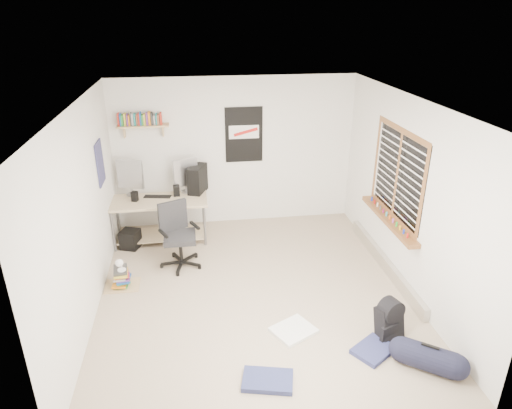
{
  "coord_description": "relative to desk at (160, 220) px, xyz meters",
  "views": [
    {
      "loc": [
        -0.7,
        -5.07,
        3.48
      ],
      "look_at": [
        0.1,
        0.47,
        1.06
      ],
      "focal_mm": 32.0,
      "sensor_mm": 36.0,
      "label": 1
    }
  ],
  "objects": [
    {
      "name": "floor",
      "position": [
        1.28,
        -1.66,
        -0.37
      ],
      "size": [
        4.0,
        4.5,
        0.01
      ],
      "primitive_type": "cube",
      "color": "gray",
      "rests_on": "ground"
    },
    {
      "name": "ceiling",
      "position": [
        1.28,
        -1.66,
        2.14
      ],
      "size": [
        4.0,
        4.5,
        0.01
      ],
      "primitive_type": "cube",
      "color": "white",
      "rests_on": "ground"
    },
    {
      "name": "back_wall",
      "position": [
        1.28,
        0.59,
        0.89
      ],
      "size": [
        4.0,
        0.01,
        2.5
      ],
      "primitive_type": "cube",
      "color": "silver",
      "rests_on": "ground"
    },
    {
      "name": "left_wall",
      "position": [
        -0.73,
        -1.66,
        0.89
      ],
      "size": [
        0.01,
        4.5,
        2.5
      ],
      "primitive_type": "cube",
      "color": "silver",
      "rests_on": "ground"
    },
    {
      "name": "right_wall",
      "position": [
        3.28,
        -1.66,
        0.89
      ],
      "size": [
        0.01,
        4.5,
        2.5
      ],
      "primitive_type": "cube",
      "color": "silver",
      "rests_on": "ground"
    },
    {
      "name": "desk",
      "position": [
        0.0,
        0.0,
        0.0
      ],
      "size": [
        1.61,
        0.93,
        0.69
      ],
      "primitive_type": "cube",
      "rotation": [
        0.0,
        0.0,
        0.19
      ],
      "color": "#BDB683",
      "rests_on": "floor"
    },
    {
      "name": "monitor_left",
      "position": [
        -0.42,
        0.27,
        0.56
      ],
      "size": [
        0.44,
        0.24,
        0.47
      ],
      "primitive_type": "cube",
      "rotation": [
        0.0,
        0.0,
        -0.33
      ],
      "color": "#B2B1B7",
      "rests_on": "desk"
    },
    {
      "name": "monitor_right",
      "position": [
        0.44,
        0.27,
        0.54
      ],
      "size": [
        0.41,
        0.23,
        0.44
      ],
      "primitive_type": "cube",
      "rotation": [
        0.0,
        0.0,
        0.36
      ],
      "color": "#999A9D",
      "rests_on": "desk"
    },
    {
      "name": "pc_tower",
      "position": [
        0.63,
        0.27,
        0.55
      ],
      "size": [
        0.35,
        0.48,
        0.46
      ],
      "primitive_type": "cube",
      "rotation": [
        0.0,
        0.0,
        -0.36
      ],
      "color": "black",
      "rests_on": "desk"
    },
    {
      "name": "keyboard",
      "position": [
        -0.02,
        0.14,
        0.33
      ],
      "size": [
        0.45,
        0.23,
        0.02
      ],
      "primitive_type": "cube",
      "rotation": [
        0.0,
        0.0,
        -0.19
      ],
      "color": "black",
      "rests_on": "desk"
    },
    {
      "name": "speaker_left",
      "position": [
        -0.36,
        0.01,
        0.41
      ],
      "size": [
        0.11,
        0.11,
        0.18
      ],
      "primitive_type": "cube",
      "rotation": [
        0.0,
        0.0,
        -0.33
      ],
      "color": "black",
      "rests_on": "desk"
    },
    {
      "name": "speaker_right",
      "position": [
        0.28,
        0.13,
        0.42
      ],
      "size": [
        0.11,
        0.11,
        0.2
      ],
      "primitive_type": "cube",
      "rotation": [
        0.0,
        0.0,
        0.09
      ],
      "color": "black",
      "rests_on": "desk"
    },
    {
      "name": "office_chair",
      "position": [
        0.32,
        -0.84,
        0.12
      ],
      "size": [
        0.83,
        0.83,
        0.95
      ],
      "primitive_type": "cube",
      "rotation": [
        0.0,
        0.0,
        0.43
      ],
      "color": "black",
      "rests_on": "floor"
    },
    {
      "name": "wall_shelf",
      "position": [
        -0.17,
        0.48,
        1.42
      ],
      "size": [
        0.8,
        0.22,
        0.24
      ],
      "primitive_type": "cube",
      "color": "tan",
      "rests_on": "back_wall"
    },
    {
      "name": "poster_back_wall",
      "position": [
        1.43,
        0.57,
        1.19
      ],
      "size": [
        0.62,
        0.03,
        0.92
      ],
      "primitive_type": "cube",
      "color": "black",
      "rests_on": "back_wall"
    },
    {
      "name": "poster_left_wall",
      "position": [
        -0.71,
        -0.46,
        1.14
      ],
      "size": [
        0.02,
        0.42,
        0.6
      ],
      "primitive_type": "cube",
      "color": "navy",
      "rests_on": "left_wall"
    },
    {
      "name": "window",
      "position": [
        3.23,
        -1.36,
        1.08
      ],
      "size": [
        0.1,
        1.5,
        1.26
      ],
      "primitive_type": "cube",
      "color": "brown",
      "rests_on": "right_wall"
    },
    {
      "name": "baseboard_heater",
      "position": [
        3.23,
        -1.36,
        -0.28
      ],
      "size": [
        0.08,
        2.5,
        0.18
      ],
      "primitive_type": "cube",
      "color": "#B7B2A8",
      "rests_on": "floor"
    },
    {
      "name": "backpack",
      "position": [
        2.67,
        -2.77,
        -0.16
      ],
      "size": [
        0.35,
        0.32,
        0.39
      ],
      "primitive_type": "cube",
      "rotation": [
        0.0,
        0.0,
        0.35
      ],
      "color": "black",
      "rests_on": "floor"
    },
    {
      "name": "duffel_bag",
      "position": [
        2.88,
        -3.32,
        -0.22
      ],
      "size": [
        0.39,
        0.39,
        0.55
      ],
      "primitive_type": "cylinder",
      "rotation": [
        0.0,
        0.0,
        -0.64
      ],
      "color": "black",
      "rests_on": "floor"
    },
    {
      "name": "tshirt",
      "position": [
        1.62,
        -2.54,
        -0.34
      ],
      "size": [
        0.59,
        0.56,
        0.04
      ],
      "primitive_type": "cube",
      "rotation": [
        0.0,
        0.0,
        0.49
      ],
      "color": "silver",
      "rests_on": "floor"
    },
    {
      "name": "jeans_a",
      "position": [
        1.19,
        -3.28,
        -0.33
      ],
      "size": [
        0.57,
        0.43,
        0.06
      ],
      "primitive_type": "cube",
      "rotation": [
        0.0,
        0.0,
        -0.24
      ],
      "color": "navy",
      "rests_on": "floor"
    },
    {
      "name": "jeans_b",
      "position": [
        2.42,
        -3.0,
        -0.34
      ],
      "size": [
        0.55,
        0.52,
        0.05
      ],
      "primitive_type": "cube",
      "rotation": [
        0.0,
        0.0,
        0.59
      ],
      "color": "navy",
      "rests_on": "floor"
    },
    {
      "name": "book_stack",
      "position": [
        -0.47,
        -1.28,
        -0.21
      ],
      "size": [
        0.5,
        0.42,
        0.32
      ],
      "primitive_type": "cube",
      "rotation": [
        0.0,
        0.0,
        0.09
      ],
      "color": "brown",
      "rests_on": "floor"
    },
    {
      "name": "desk_lamp",
      "position": [
        -0.45,
        -1.3,
        0.02
      ],
      "size": [
        0.11,
        0.19,
        0.19
      ],
      "primitive_type": "cube",
      "rotation": [
        0.0,
        0.0,
        0.02
      ],
      "color": "silver",
      "rests_on": "book_stack"
    },
    {
      "name": "subwoofer",
      "position": [
        -0.47,
        -0.18,
        -0.22
      ],
      "size": [
        0.34,
        0.34,
        0.3
      ],
      "primitive_type": "cube",
      "rotation": [
        0.0,
        0.0,
        -0.35
      ],
      "color": "black",
      "rests_on": "floor"
    }
  ]
}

